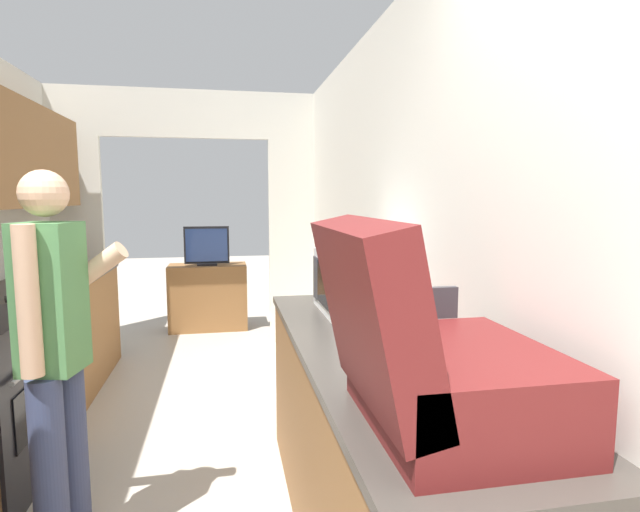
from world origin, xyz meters
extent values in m
cube|color=silver|center=(1.26, 1.56, 1.25)|extent=(0.06, 6.72, 2.50)
cube|color=silver|center=(-1.11, 4.35, 1.02)|extent=(0.65, 0.06, 2.05)
cube|color=silver|center=(1.11, 4.35, 1.02)|extent=(0.65, 0.06, 2.05)
cube|color=silver|center=(0.00, 4.35, 2.27)|extent=(2.87, 0.06, 0.45)
cube|color=brown|center=(-0.93, 3.23, 0.43)|extent=(0.60, 1.78, 0.86)
cube|color=#3D3833|center=(-0.93, 3.24, 0.88)|extent=(0.62, 1.80, 0.03)
cube|color=brown|center=(0.93, 1.20, 0.43)|extent=(0.60, 2.13, 0.86)
cube|color=#3D3833|center=(0.93, 1.20, 0.88)|extent=(0.62, 2.15, 0.03)
cube|color=black|center=(-0.61, 1.96, 0.45)|extent=(0.01, 0.51, 0.27)
cylinder|color=#B7B7BC|center=(-0.59, 1.96, 0.67)|extent=(0.02, 0.61, 0.02)
cylinder|color=#232328|center=(-0.80, 2.12, 0.89)|extent=(0.16, 0.16, 0.01)
cylinder|color=#384266|center=(-0.36, 1.35, 0.40)|extent=(0.15, 0.15, 0.80)
cylinder|color=#384266|center=(-0.32, 1.52, 0.40)|extent=(0.15, 0.15, 0.80)
cube|color=#4C844C|center=(-0.34, 1.44, 1.09)|extent=(0.25, 0.25, 0.60)
cylinder|color=#DBAD89|center=(-0.37, 1.30, 1.11)|extent=(0.09, 0.09, 0.57)
cylinder|color=#DBAD89|center=(-0.31, 1.58, 1.11)|extent=(0.52, 0.19, 0.39)
sphere|color=#DBAD89|center=(-0.34, 1.44, 1.50)|extent=(0.18, 0.18, 0.18)
cube|color=#5B1919|center=(0.93, 0.49, 1.00)|extent=(0.45, 0.56, 0.21)
cube|color=#5B1919|center=(0.70, 0.49, 1.21)|extent=(0.21, 0.56, 0.47)
cube|color=#2D2D33|center=(0.93, 0.79, 1.16)|extent=(0.27, 0.02, 0.10)
cube|color=white|center=(1.02, 1.78, 1.06)|extent=(0.38, 0.53, 0.32)
cube|color=black|center=(0.83, 1.73, 1.06)|extent=(0.01, 0.32, 0.21)
cube|color=#38383D|center=(0.83, 1.96, 1.06)|extent=(0.01, 0.11, 0.23)
cube|color=black|center=(0.97, 1.16, 0.91)|extent=(0.19, 0.23, 0.02)
cube|color=red|center=(0.98, 1.16, 0.93)|extent=(0.20, 0.28, 0.02)
cube|color=brown|center=(0.14, 5.02, 0.37)|extent=(0.86, 0.42, 0.73)
cube|color=black|center=(0.14, 4.98, 0.74)|extent=(0.22, 0.16, 0.02)
cube|color=black|center=(0.14, 4.98, 0.96)|extent=(0.49, 0.04, 0.41)
cube|color=navy|center=(0.14, 4.95, 0.96)|extent=(0.45, 0.01, 0.36)
cube|color=#B7B7BC|center=(-0.89, 2.60, 0.90)|extent=(0.12, 0.21, 0.00)
cube|color=black|center=(-0.89, 2.43, 0.91)|extent=(0.07, 0.11, 0.02)
camera|label=1|loc=(0.35, -0.67, 1.49)|focal=28.00mm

